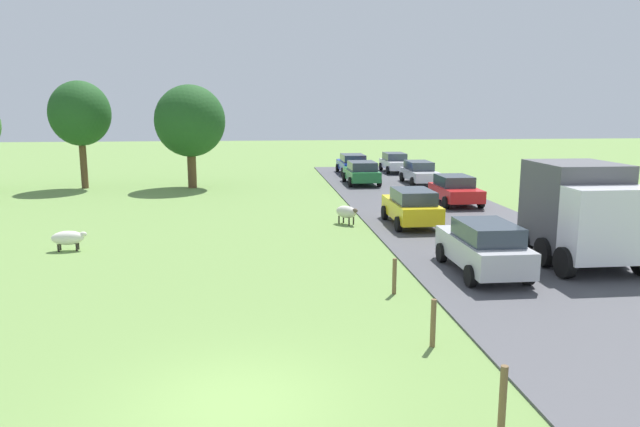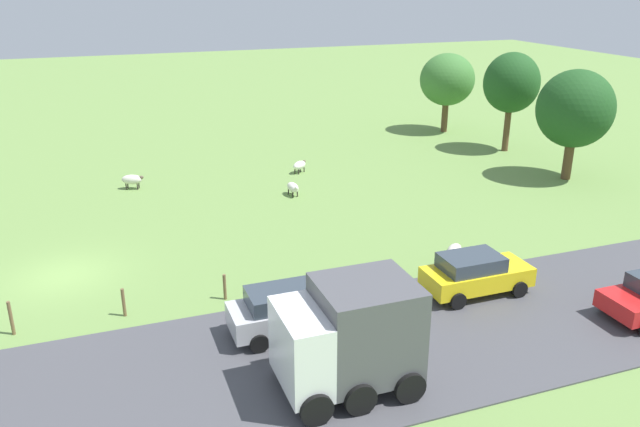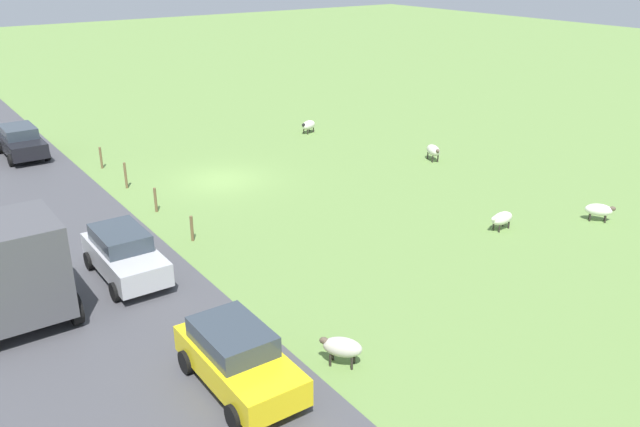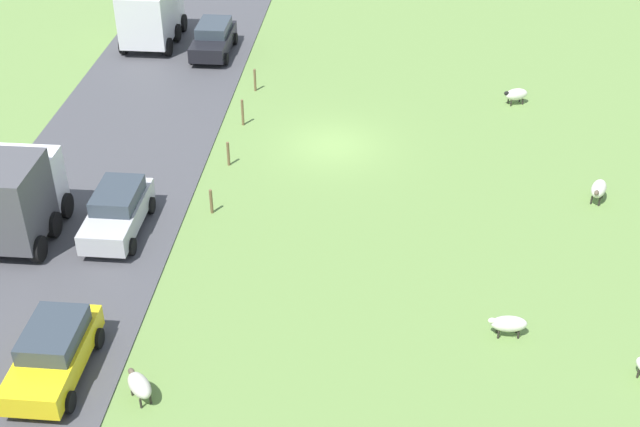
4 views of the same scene
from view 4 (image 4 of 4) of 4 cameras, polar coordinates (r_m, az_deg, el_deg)
name	(u,v)px [view 4 (image 4 of 4)]	position (r m, az deg, el deg)	size (l,w,h in m)	color
ground_plane	(333,145)	(37.64, 0.85, 4.61)	(160.00, 160.00, 0.00)	#6B8E47
road_strip	(128,136)	(39.31, -12.81, 5.11)	(8.00, 80.00, 0.06)	#47474C
sheep_1	(139,385)	(25.47, -12.06, -11.23)	(1.13, 1.20, 0.84)	beige
sheep_2	(508,324)	(27.67, 12.57, -7.26)	(1.27, 0.60, 0.74)	silver
sheep_3	(516,94)	(42.16, 13.06, 7.81)	(1.27, 0.91, 0.79)	silver
sheep_4	(599,189)	(35.15, 18.24, 1.59)	(0.94, 1.33, 0.86)	silver
fence_post_0	(255,80)	(42.54, -4.40, 8.94)	(0.12, 0.12, 1.14)	brown
fence_post_1	(243,113)	(39.23, -5.23, 6.78)	(0.12, 0.12, 1.27)	brown
fence_post_2	(228,154)	(36.06, -6.19, 4.02)	(0.12, 0.12, 1.10)	brown
fence_post_3	(211,202)	(32.97, -7.33, 0.81)	(0.12, 0.12, 1.03)	brown
truck_0	(151,12)	(48.47, -11.31, 13.13)	(2.76, 4.91, 3.26)	white
truck_1	(11,196)	(32.56, -20.05, 1.10)	(2.86, 4.01, 3.34)	white
car_0	(53,352)	(26.63, -17.51, -8.89)	(1.99, 4.16, 1.61)	yellow
car_1	(117,211)	(32.31, -13.47, 0.18)	(1.96, 4.23, 1.67)	#B7B7BC
car_2	(213,38)	(46.89, -7.19, 11.63)	(2.04, 4.38, 1.64)	black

